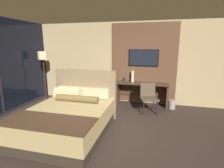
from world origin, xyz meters
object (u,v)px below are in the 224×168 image
desk (142,90)px  floor_lamp (43,60)px  bed (69,117)px  vase_tall (132,76)px  tv (144,58)px  desk_chair (148,95)px  waste_bin (172,104)px  vase_short (125,78)px  book (153,83)px

desk → floor_lamp: floor_lamp is taller
bed → vase_tall: bearing=65.2°
tv → desk_chair: size_ratio=1.14×
desk → vase_tall: bearing=166.8°
floor_lamp → waste_bin: 4.65m
desk → vase_tall: vase_tall is taller
vase_tall → tv: bearing=18.4°
vase_short → book: bearing=-8.1°
tv → desk: bearing=-90.0°
tv → floor_lamp: tv is taller
floor_lamp → book: (3.80, 0.38, -0.74)m
bed → desk_chair: 2.50m
desk_chair → floor_lamp: size_ratio=0.49×
desk → waste_bin: 1.07m
desk → desk_chair: size_ratio=1.96×
desk_chair → bed: bearing=-150.8°
bed → desk: size_ratio=1.30×
desk_chair → book: size_ratio=3.37×
tv → floor_lamp: (-3.44, -0.65, -0.08)m
desk → tv: 1.10m
book → waste_bin: book is taller
tv → floor_lamp: bearing=-169.4°
desk_chair → waste_bin: 0.93m
desk → vase_tall: size_ratio=4.50×
bed → book: 3.00m
bed → floor_lamp: floor_lamp is taller
desk_chair → waste_bin: desk_chair is taller
desk_chair → book: (0.12, 0.52, 0.27)m
desk → bed: bearing=-121.8°
desk → book: (0.36, -0.07, 0.27)m
tv → waste_bin: bearing=-20.5°
tv → desk_chair: 1.36m
desk_chair → book: 0.59m
tv → book: size_ratio=3.84×
vase_short → waste_bin: (1.59, -0.24, -0.76)m
tv → vase_tall: 0.73m
vase_tall → waste_bin: bearing=-10.8°
desk_chair → floor_lamp: (-3.69, 0.14, 1.00)m
waste_bin → book: bearing=170.8°
vase_short → desk_chair: bearing=-37.7°
tv → book: (0.36, -0.27, -0.81)m
vase_tall → book: (0.71, -0.15, -0.18)m
vase_tall → vase_short: (-0.26, -0.02, -0.06)m
floor_lamp → tv: bearing=10.6°
floor_lamp → desk_chair: bearing=-2.2°
bed → book: (1.85, 2.32, 0.43)m
desk → tv: tv is taller
vase_tall → floor_lamp: bearing=-170.3°
bed → tv: bearing=60.1°
book → waste_bin: bearing=-9.2°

